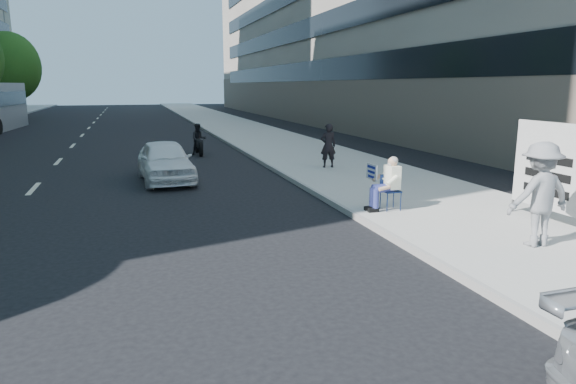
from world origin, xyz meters
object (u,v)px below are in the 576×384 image
object	(u,v)px
protest_banner	(568,170)
pedestrian_woman	(328,146)
jogger	(540,194)
white_sedan_near	(165,161)
seated_protester	(387,181)
motorcycle	(199,141)

from	to	relation	value
protest_banner	pedestrian_woman	bearing A→B (deg)	100.88
jogger	pedestrian_woman	distance (m)	9.96
protest_banner	white_sedan_near	distance (m)	11.71
white_sedan_near	protest_banner	bearing A→B (deg)	-52.69
seated_protester	jogger	size ratio (longest dim) A/B	0.66
seated_protester	white_sedan_near	world-z (taller)	seated_protester
jogger	pedestrian_woman	xyz separation A→B (m)	(-0.31, 9.95, -0.18)
white_sedan_near	motorcycle	world-z (taller)	motorcycle
jogger	seated_protester	bearing A→B (deg)	-66.42
pedestrian_woman	motorcycle	bearing A→B (deg)	-49.36
pedestrian_woman	motorcycle	xyz separation A→B (m)	(-3.95, 6.05, -0.32)
jogger	protest_banner	distance (m)	1.69
jogger	motorcycle	size ratio (longest dim) A/B	0.96
protest_banner	seated_protester	bearing A→B (deg)	138.11
protest_banner	white_sedan_near	xyz separation A→B (m)	(-7.62, 8.87, -0.72)
seated_protester	pedestrian_woman	distance (m)	6.68
seated_protester	protest_banner	size ratio (longest dim) A/B	0.43
pedestrian_woman	protest_banner	distance (m)	9.30
seated_protester	pedestrian_woman	xyz separation A→B (m)	(1.08, 6.59, 0.08)
seated_protester	jogger	xyz separation A→B (m)	(1.39, -3.37, 0.26)
seated_protester	white_sedan_near	size ratio (longest dim) A/B	0.33
pedestrian_woman	motorcycle	size ratio (longest dim) A/B	0.79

